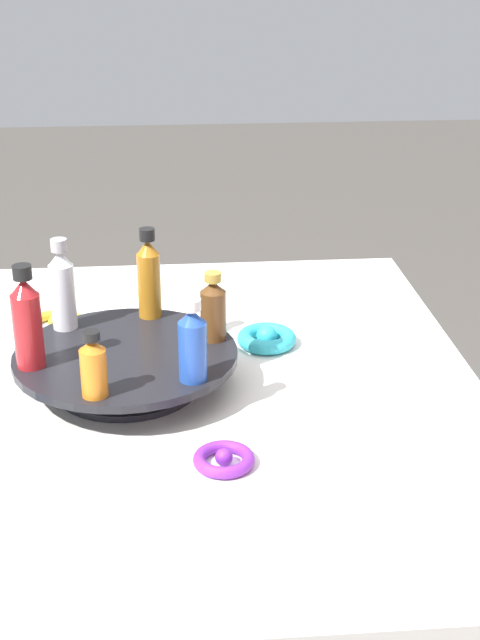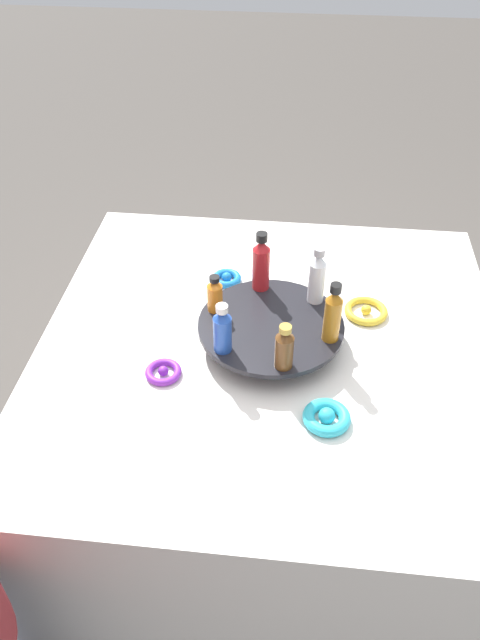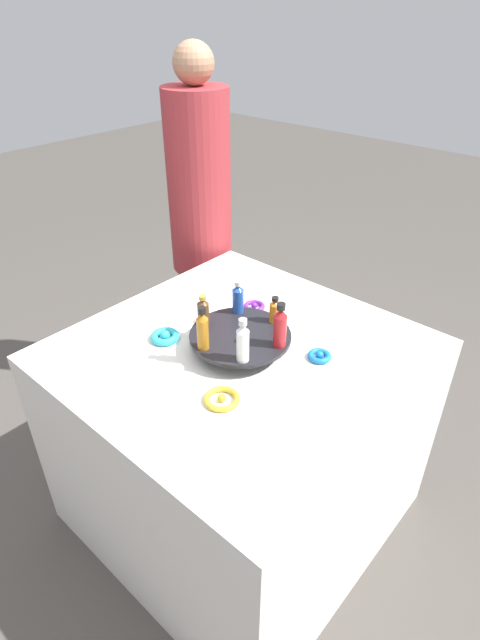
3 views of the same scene
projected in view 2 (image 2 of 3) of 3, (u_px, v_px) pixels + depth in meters
ground_plane at (262, 533)px, 1.93m from camera, size 12.00×12.00×0.00m
party_table at (266, 452)px, 1.67m from camera, size 1.05×1.05×0.80m
display_stand at (271, 330)px, 1.39m from camera, size 0.32×0.32×0.06m
bottle_blue at (222, 330)px, 1.28m from camera, size 0.04×0.04×0.12m
bottle_brown at (284, 348)px, 1.24m from camera, size 0.04×0.04×0.11m
bottle_amber at (333, 314)px, 1.30m from camera, size 0.04×0.04×0.14m
bottle_clear at (317, 277)px, 1.40m from camera, size 0.04×0.04×0.14m
bottle_red at (261, 263)px, 1.43m from camera, size 0.04×0.04×0.15m
bottle_orange at (215, 295)px, 1.39m from camera, size 0.03×0.03×0.09m
ribbon_bow_blue at (227, 278)px, 1.59m from camera, size 0.07×0.07×0.03m
ribbon_bow_purple at (163, 372)px, 1.33m from camera, size 0.08×0.08×0.02m
ribbon_bow_teal at (327, 417)px, 1.23m from camera, size 0.10×0.10×0.03m
ribbon_bow_gold at (366, 311)px, 1.49m from camera, size 0.10×0.10×0.02m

